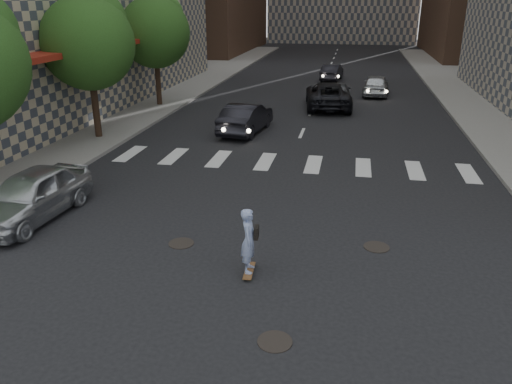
% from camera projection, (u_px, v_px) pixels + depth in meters
% --- Properties ---
extents(ground, '(160.00, 160.00, 0.00)m').
position_uv_depth(ground, '(243.00, 272.00, 12.33)').
color(ground, black).
rests_on(ground, ground).
extents(sidewalk_left, '(13.00, 80.00, 0.15)m').
position_uv_depth(sidewalk_left, '(94.00, 99.00, 33.17)').
color(sidewalk_left, gray).
rests_on(sidewalk_left, ground).
extents(tree_b, '(4.20, 4.20, 6.60)m').
position_uv_depth(tree_b, '(90.00, 39.00, 22.52)').
color(tree_b, '#382619').
rests_on(tree_b, sidewalk_left).
extents(tree_c, '(4.20, 4.20, 6.60)m').
position_uv_depth(tree_c, '(156.00, 29.00, 29.84)').
color(tree_c, '#382619').
rests_on(tree_c, sidewalk_left).
extents(manhole_a, '(0.70, 0.70, 0.02)m').
position_uv_depth(manhole_a, '(275.00, 342.00, 9.83)').
color(manhole_a, black).
rests_on(manhole_a, ground).
extents(manhole_b, '(0.70, 0.70, 0.02)m').
position_uv_depth(manhole_b, '(181.00, 243.00, 13.78)').
color(manhole_b, black).
rests_on(manhole_b, ground).
extents(manhole_c, '(0.70, 0.70, 0.02)m').
position_uv_depth(manhole_c, '(377.00, 247.00, 13.57)').
color(manhole_c, black).
rests_on(manhole_c, ground).
extents(skateboarder, '(0.44, 0.88, 1.73)m').
position_uv_depth(skateboarder, '(249.00, 241.00, 11.96)').
color(skateboarder, brown).
rests_on(skateboarder, ground).
extents(silver_sedan, '(2.12, 4.59, 1.52)m').
position_uv_depth(silver_sedan, '(31.00, 195.00, 15.12)').
color(silver_sedan, '#B8BBBF').
rests_on(silver_sedan, ground).
extents(traffic_car_a, '(2.09, 4.66, 1.48)m').
position_uv_depth(traffic_car_a, '(246.00, 118.00, 25.04)').
color(traffic_car_a, black).
rests_on(traffic_car_a, ground).
extents(traffic_car_b, '(2.06, 4.72, 1.35)m').
position_uv_depth(traffic_car_b, '(336.00, 93.00, 31.99)').
color(traffic_car_b, '#5A5D62').
rests_on(traffic_car_b, ground).
extents(traffic_car_c, '(3.20, 5.87, 1.56)m').
position_uv_depth(traffic_car_c, '(328.00, 95.00, 30.70)').
color(traffic_car_c, black).
rests_on(traffic_car_c, ground).
extents(traffic_car_d, '(2.03, 4.36, 1.45)m').
position_uv_depth(traffic_car_d, '(376.00, 85.00, 34.80)').
color(traffic_car_d, '#B8BBBF').
rests_on(traffic_car_d, ground).
extents(traffic_car_e, '(1.83, 4.11, 1.31)m').
position_uv_depth(traffic_car_e, '(332.00, 72.00, 41.29)').
color(traffic_car_e, black).
rests_on(traffic_car_e, ground).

